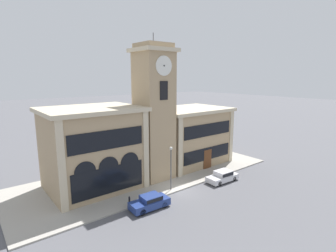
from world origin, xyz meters
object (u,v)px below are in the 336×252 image
object	(u,v)px
parked_car_mid	(223,176)
street_lamp	(171,161)
bollard	(129,201)
parked_car_near	(150,202)

from	to	relation	value
parked_car_mid	street_lamp	distance (m)	7.70
bollard	parked_car_near	bearing A→B (deg)	-42.71
street_lamp	bollard	distance (m)	6.52
parked_car_near	parked_car_mid	size ratio (longest dim) A/B	0.95
parked_car_mid	street_lamp	world-z (taller)	street_lamp
bollard	parked_car_mid	bearing A→B (deg)	-6.40
parked_car_near	bollard	world-z (taller)	parked_car_near
parked_car_near	street_lamp	world-z (taller)	street_lamp
parked_car_near	street_lamp	bearing A→B (deg)	-153.34
street_lamp	bollard	bearing A→B (deg)	-175.32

